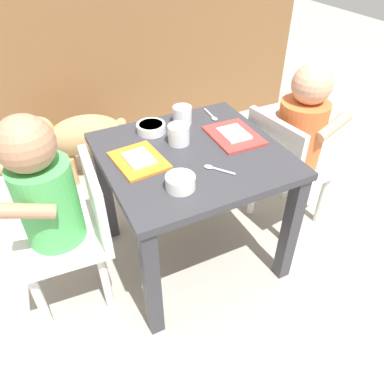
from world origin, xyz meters
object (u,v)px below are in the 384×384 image
(cereal_bowl_left_side, at_px, (180,182))
(water_cup_left, at_px, (182,116))
(food_tray_right, at_px, (234,135))
(food_tray_left, at_px, (139,160))
(seated_child_left, at_px, (50,198))
(veggie_bowl_far, at_px, (151,128))
(seated_child_right, at_px, (298,134))
(spoon_by_right_tray, at_px, (216,169))
(spoon_by_left_tray, at_px, (212,116))
(dining_table, at_px, (192,174))
(dog, at_px, (79,136))
(water_cup_right, at_px, (179,135))

(cereal_bowl_left_side, bearing_deg, water_cup_left, 63.94)
(food_tray_right, bearing_deg, food_tray_left, 180.00)
(seated_child_left, bearing_deg, water_cup_left, 19.18)
(cereal_bowl_left_side, bearing_deg, veggie_bowl_far, 82.65)
(cereal_bowl_left_side, bearing_deg, seated_child_right, 16.15)
(food_tray_right, bearing_deg, veggie_bowl_far, 147.28)
(food_tray_right, bearing_deg, spoon_by_right_tray, -136.04)
(seated_child_left, height_order, water_cup_left, seated_child_left)
(water_cup_left, xyz_separation_m, spoon_by_left_tray, (0.12, -0.00, -0.02))
(spoon_by_right_tray, bearing_deg, water_cup_left, 83.67)
(food_tray_left, distance_m, spoon_by_left_tray, 0.37)
(seated_child_left, bearing_deg, food_tray_left, 2.04)
(dining_table, relative_size, food_tray_right, 2.89)
(seated_child_right, height_order, spoon_by_right_tray, seated_child_right)
(spoon_by_left_tray, height_order, spoon_by_right_tray, same)
(food_tray_left, xyz_separation_m, veggie_bowl_far, (0.10, 0.15, 0.01))
(dining_table, xyz_separation_m, cereal_bowl_left_side, (-0.11, -0.15, 0.11))
(dog, height_order, cereal_bowl_left_side, cereal_bowl_left_side)
(dining_table, height_order, food_tray_right, food_tray_right)
(food_tray_left, xyz_separation_m, food_tray_right, (0.34, 0.00, 0.00))
(dining_table, distance_m, food_tray_left, 0.19)
(spoon_by_right_tray, bearing_deg, food_tray_left, 142.92)
(cereal_bowl_left_side, bearing_deg, water_cup_right, 66.19)
(food_tray_left, xyz_separation_m, water_cup_right, (0.15, 0.04, 0.02))
(food_tray_right, height_order, spoon_by_left_tray, food_tray_right)
(water_cup_right, xyz_separation_m, spoon_by_right_tray, (0.03, -0.19, -0.03))
(dining_table, height_order, spoon_by_right_tray, spoon_by_right_tray)
(food_tray_right, height_order, water_cup_right, water_cup_right)
(water_cup_left, bearing_deg, food_tray_left, -143.86)
(dog, bearing_deg, food_tray_left, -83.54)
(food_tray_right, distance_m, water_cup_left, 0.20)
(seated_child_right, distance_m, dog, 0.98)
(water_cup_left, height_order, spoon_by_right_tray, water_cup_left)
(food_tray_right, bearing_deg, dog, 121.61)
(food_tray_right, distance_m, veggie_bowl_far, 0.28)
(spoon_by_left_tray, bearing_deg, spoon_by_right_tray, -116.48)
(seated_child_right, bearing_deg, water_cup_left, 155.29)
(seated_child_left, bearing_deg, spoon_by_left_tray, 15.52)
(food_tray_right, xyz_separation_m, water_cup_right, (-0.18, 0.04, 0.02))
(seated_child_left, relative_size, food_tray_left, 3.63)
(seated_child_right, height_order, water_cup_right, seated_child_right)
(food_tray_right, bearing_deg, spoon_by_left_tray, 88.93)
(seated_child_left, height_order, veggie_bowl_far, seated_child_left)
(dog, height_order, veggie_bowl_far, veggie_bowl_far)
(seated_child_left, bearing_deg, veggie_bowl_far, 23.48)
(food_tray_left, height_order, veggie_bowl_far, veggie_bowl_far)
(dog, relative_size, cereal_bowl_left_side, 5.55)
(water_cup_left, distance_m, veggie_bowl_far, 0.12)
(water_cup_right, bearing_deg, dining_table, -78.29)
(seated_child_right, xyz_separation_m, spoon_by_right_tray, (-0.42, -0.13, 0.05))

